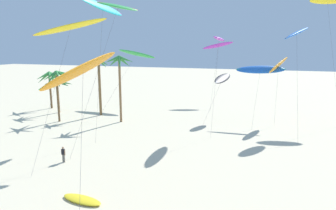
{
  "coord_description": "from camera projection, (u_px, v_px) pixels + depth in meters",
  "views": [
    {
      "loc": [
        5.08,
        1.73,
        11.19
      ],
      "look_at": [
        -1.87,
        22.19,
        6.85
      ],
      "focal_mm": 31.4,
      "sensor_mm": 36.0,
      "label": 1
    }
  ],
  "objects": [
    {
      "name": "palm_tree_0",
      "position": [
        50.0,
        78.0,
        52.9
      ],
      "size": [
        5.07,
        5.42,
        6.75
      ],
      "color": "brown",
      "rests_on": "ground"
    },
    {
      "name": "palm_tree_1",
      "position": [
        57.0,
        77.0,
        49.32
      ],
      "size": [
        4.97,
        4.83,
        7.21
      ],
      "color": "olive",
      "rests_on": "ground"
    },
    {
      "name": "palm_tree_2",
      "position": [
        57.0,
        86.0,
        43.33
      ],
      "size": [
        5.01,
        4.75,
        6.4
      ],
      "color": "brown",
      "rests_on": "ground"
    },
    {
      "name": "palm_tree_3",
      "position": [
        99.0,
        70.0,
        47.09
      ],
      "size": [
        3.4,
        3.71,
        9.34
      ],
      "color": "brown",
      "rests_on": "ground"
    },
    {
      "name": "palm_tree_4",
      "position": [
        120.0,
        67.0,
        42.72
      ],
      "size": [
        4.19,
        4.04,
        9.89
      ],
      "color": "olive",
      "rests_on": "ground"
    },
    {
      "name": "flying_kite_0",
      "position": [
        297.0,
        33.0,
        39.48
      ],
      "size": [
        4.41,
        11.7,
        14.18
      ],
      "color": "blue",
      "rests_on": "ground"
    },
    {
      "name": "flying_kite_1",
      "position": [
        328.0,
        1.0,
        45.04
      ],
      "size": [
        5.38,
        7.83,
        18.69
      ],
      "color": "yellow",
      "rests_on": "ground"
    },
    {
      "name": "flying_kite_2",
      "position": [
        279.0,
        65.0,
        42.7
      ],
      "size": [
        3.55,
        7.26,
        10.1
      ],
      "color": "orange",
      "rests_on": "ground"
    },
    {
      "name": "flying_kite_3",
      "position": [
        222.0,
        78.0,
        44.47
      ],
      "size": [
        3.2,
        7.78,
        7.32
      ],
      "color": "black",
      "rests_on": "ground"
    },
    {
      "name": "flying_kite_4",
      "position": [
        136.0,
        54.0,
        55.44
      ],
      "size": [
        8.55,
        9.9,
        11.0
      ],
      "color": "green",
      "rests_on": "ground"
    },
    {
      "name": "flying_kite_5",
      "position": [
        103.0,
        7.0,
        34.74
      ],
      "size": [
        1.67,
        8.64,
        16.86
      ],
      "color": "#19B2B7",
      "rests_on": "ground"
    },
    {
      "name": "flying_kite_6",
      "position": [
        219.0,
        39.0,
        37.51
      ],
      "size": [
        1.75,
        6.78,
        12.59
      ],
      "color": "purple",
      "rests_on": "ground"
    },
    {
      "name": "flying_kite_7",
      "position": [
        83.0,
        69.0,
        20.36
      ],
      "size": [
        4.53,
        10.64,
        11.23
      ],
      "color": "orange",
      "rests_on": "ground"
    },
    {
      "name": "flying_kite_8",
      "position": [
        71.0,
        27.0,
        31.76
      ],
      "size": [
        6.91,
        11.72,
        14.59
      ],
      "color": "yellow",
      "rests_on": "ground"
    },
    {
      "name": "flying_kite_9",
      "position": [
        260.0,
        70.0,
        42.84
      ],
      "size": [
        7.03,
        5.77,
        8.6
      ],
      "color": "blue",
      "rests_on": "ground"
    },
    {
      "name": "flying_kite_10",
      "position": [
        118.0,
        7.0,
        31.94
      ],
      "size": [
        4.58,
        8.67,
        16.07
      ],
      "color": "green",
      "rests_on": "ground"
    },
    {
      "name": "flying_kite_11",
      "position": [
        218.0,
        45.0,
        58.99
      ],
      "size": [
        5.89,
        11.82,
        12.45
      ],
      "color": "purple",
      "rests_on": "ground"
    },
    {
      "name": "grounded_kite_2",
      "position": [
        82.0,
        200.0,
        21.55
      ],
      "size": [
        3.48,
        1.54,
        0.27
      ],
      "color": "yellow",
      "rests_on": "ground"
    },
    {
      "name": "person_foreground_walker",
      "position": [
        63.0,
        154.0,
        28.67
      ],
      "size": [
        0.51,
        0.23,
        1.6
      ],
      "color": "slate",
      "rests_on": "ground"
    }
  ]
}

